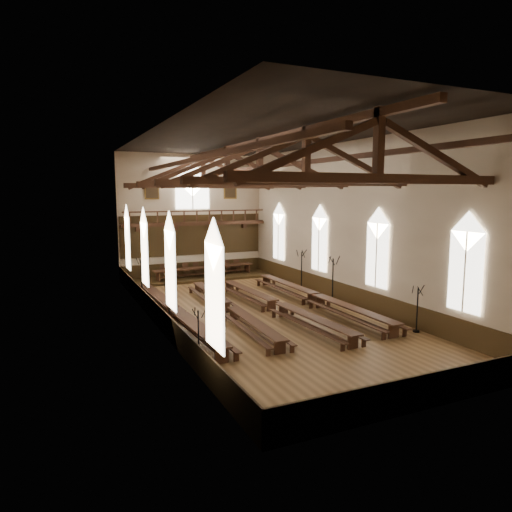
{
  "coord_description": "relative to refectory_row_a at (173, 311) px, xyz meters",
  "views": [
    {
      "loc": [
        -10.89,
        -23.27,
        6.9
      ],
      "look_at": [
        0.46,
        1.5,
        3.11
      ],
      "focal_mm": 32.0,
      "sensor_mm": 36.0,
      "label": 1
    }
  ],
  "objects": [
    {
      "name": "candelabrum_left_near",
      "position": [
        -0.58,
        -6.4,
        0.14
      ],
      "size": [
        0.68,
        0.68,
        2.31
      ],
      "color": "black",
      "rests_on": "ground"
    },
    {
      "name": "refectory_row_c",
      "position": [
        5.81,
        -1.0,
        -0.03
      ],
      "size": [
        1.76,
        14.15,
        0.72
      ],
      "color": "#3A1E12",
      "rests_on": "ground"
    },
    {
      "name": "high_table",
      "position": [
        5.43,
        10.99,
        0.3
      ],
      "size": [
        8.48,
        1.74,
        0.79
      ],
      "color": "#3A1E12",
      "rests_on": "dais"
    },
    {
      "name": "candelabrum_left_mid",
      "position": [
        -0.58,
        -1.51,
        0.18
      ],
      "size": [
        0.64,
        0.74,
        2.42
      ],
      "color": "black",
      "rests_on": "ground"
    },
    {
      "name": "refectory_row_a",
      "position": [
        0.0,
        0.0,
        0.0
      ],
      "size": [
        1.76,
        14.57,
        0.76
      ],
      "color": "#3A1E12",
      "rests_on": "ground"
    },
    {
      "name": "dais",
      "position": [
        5.43,
        10.99,
        -0.46
      ],
      "size": [
        11.4,
        2.89,
        0.19
      ],
      "primitive_type": "cube",
      "color": "#382611",
      "rests_on": "ground"
    },
    {
      "name": "portraits",
      "position": [
        4.97,
        12.49,
        6.54
      ],
      "size": [
        7.75,
        0.09,
        1.45
      ],
      "color": "brown",
      "rests_on": "room_walls"
    },
    {
      "name": "roof_trusses",
      "position": [
        4.97,
        -0.41,
        7.66
      ],
      "size": [
        11.7,
        25.7,
        2.8
      ],
      "color": "#3A1E12",
      "rests_on": "room_walls"
    },
    {
      "name": "refectory_row_b",
      "position": [
        3.15,
        -0.36,
        -0.06
      ],
      "size": [
        1.65,
        13.86,
        0.69
      ],
      "color": "#3A1E12",
      "rests_on": "ground"
    },
    {
      "name": "wainscot_band",
      "position": [
        4.97,
        -0.41,
        0.04
      ],
      "size": [
        12.0,
        26.0,
        1.2
      ],
      "color": "#382611",
      "rests_on": "ground"
    },
    {
      "name": "room_walls",
      "position": [
        4.97,
        -0.41,
        5.9
      ],
      "size": [
        26.0,
        26.0,
        26.0
      ],
      "color": "beige",
      "rests_on": "ground"
    },
    {
      "name": "end_window",
      "position": [
        4.97,
        12.49,
        6.67
      ],
      "size": [
        2.8,
        0.12,
        3.8
      ],
      "color": "white",
      "rests_on": "room_walls"
    },
    {
      "name": "candelabrum_right_far",
      "position": [
        10.52,
        4.33,
        0.31
      ],
      "size": [
        0.86,
        0.82,
        2.86
      ],
      "color": "black",
      "rests_on": "ground"
    },
    {
      "name": "refectory_row_d",
      "position": [
        8.83,
        -0.35,
        0.0
      ],
      "size": [
        1.57,
        14.55,
        0.77
      ],
      "color": "#3A1E12",
      "rests_on": "ground"
    },
    {
      "name": "candelabrum_left_far",
      "position": [
        -0.58,
        5.71,
        0.29
      ],
      "size": [
        0.8,
        0.85,
        2.79
      ],
      "color": "black",
      "rests_on": "ground"
    },
    {
      "name": "candelabrum_right_near",
      "position": [
        10.52,
        -7.01,
        0.16
      ],
      "size": [
        0.66,
        0.72,
        2.37
      ],
      "color": "black",
      "rests_on": "ground"
    },
    {
      "name": "side_windows",
      "position": [
        4.97,
        -0.41,
        3.18
      ],
      "size": [
        11.85,
        19.8,
        4.5
      ],
      "color": "white",
      "rests_on": "room_walls"
    },
    {
      "name": "candelabrum_right_mid",
      "position": [
        10.52,
        0.38,
        0.32
      ],
      "size": [
        0.87,
        0.85,
        2.9
      ],
      "color": "black",
      "rests_on": "ground"
    },
    {
      "name": "minstrels_gallery",
      "position": [
        4.97,
        12.25,
        3.35
      ],
      "size": [
        11.8,
        1.24,
        3.7
      ],
      "color": "#3A1E12",
      "rests_on": "room_walls"
    },
    {
      "name": "high_chairs",
      "position": [
        5.43,
        11.82,
        0.23
      ],
      "size": [
        6.84,
        0.54,
        1.1
      ],
      "color": "#3A1E12",
      "rests_on": "dais"
    },
    {
      "name": "ground",
      "position": [
        4.97,
        -0.41,
        -0.56
      ],
      "size": [
        26.0,
        26.0,
        0.0
      ],
      "primitive_type": "plane",
      "color": "brown",
      "rests_on": "ground"
    }
  ]
}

